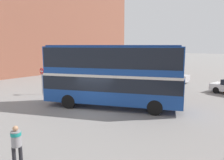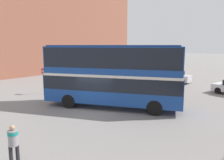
# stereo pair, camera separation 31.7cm
# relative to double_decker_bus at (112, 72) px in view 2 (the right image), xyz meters

# --- Properties ---
(ground_plane) EXTENTS (240.00, 240.00, 0.00)m
(ground_plane) POSITION_rel_double_decker_bus_xyz_m (-0.35, -1.47, -2.77)
(ground_plane) COLOR gray
(building_row_left) EXTENTS (8.72, 37.66, 16.60)m
(building_row_left) POSITION_rel_double_decker_bus_xyz_m (-24.75, 11.70, 5.54)
(building_row_left) COLOR #935642
(building_row_left) RESTS_ON ground_plane
(double_decker_bus) EXTENTS (10.62, 6.49, 4.84)m
(double_decker_bus) POSITION_rel_double_decker_bus_xyz_m (0.00, 0.00, 0.00)
(double_decker_bus) COLOR #194293
(double_decker_bus) RESTS_ON ground_plane
(pedestrian_foreground) EXTENTS (0.51, 0.51, 1.68)m
(pedestrian_foreground) POSITION_rel_double_decker_bus_xyz_m (2.19, -8.90, -1.75)
(pedestrian_foreground) COLOR #232328
(pedestrian_foreground) RESTS_ON ground_plane
(parked_car_kerb_near) EXTENTS (4.70, 1.99, 1.52)m
(parked_car_kerb_near) POSITION_rel_double_decker_bus_xyz_m (-1.34, 13.94, -2.00)
(parked_car_kerb_near) COLOR silver
(parked_car_kerb_near) RESTS_ON ground_plane
(parked_car_side_street) EXTENTS (4.68, 2.49, 1.60)m
(parked_car_side_street) POSITION_rel_double_decker_bus_xyz_m (-6.95, 6.96, -1.97)
(parked_car_side_street) COLOR maroon
(parked_car_side_street) RESTS_ON ground_plane
(no_entry_sign) EXTENTS (0.63, 0.08, 2.61)m
(no_entry_sign) POSITION_rel_double_decker_bus_xyz_m (-8.30, -0.67, -1.02)
(no_entry_sign) COLOR gray
(no_entry_sign) RESTS_ON ground_plane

